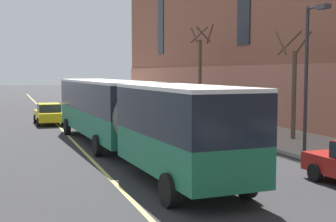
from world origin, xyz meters
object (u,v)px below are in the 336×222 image
(taxi_cab, at_px, (49,114))
(parked_car_navy_2, at_px, (164,113))
(city_bus, at_px, (125,112))
(street_tree_far_uptown, at_px, (293,85))
(street_lamp, at_px, (310,64))
(street_tree_far_downtown, at_px, (200,70))
(parked_car_black_1, at_px, (216,127))
(fire_hydrant, at_px, (223,126))
(parked_car_black_0, at_px, (128,104))

(taxi_cab, bearing_deg, parked_car_navy_2, -16.80)
(city_bus, xyz_separation_m, street_tree_far_uptown, (9.96, 1.28, 1.14))
(parked_car_navy_2, height_order, street_lamp, street_lamp)
(taxi_cab, distance_m, street_tree_far_downtown, 12.67)
(parked_car_black_1, bearing_deg, parked_car_navy_2, 89.40)
(street_lamp, bearing_deg, taxi_cab, 119.43)
(taxi_cab, relative_size, fire_hydrant, 6.10)
(street_tree_far_downtown, bearing_deg, parked_car_black_0, 115.74)
(street_tree_far_downtown, bearing_deg, street_tree_far_uptown, -90.21)
(city_bus, distance_m, parked_car_navy_2, 13.49)
(street_tree_far_uptown, bearing_deg, parked_car_black_1, 161.78)
(taxi_cab, relative_size, street_tree_far_uptown, 0.72)
(taxi_cab, bearing_deg, city_bus, -81.22)
(street_tree_far_uptown, height_order, street_tree_far_downtown, street_tree_far_downtown)
(parked_car_navy_2, distance_m, street_tree_far_downtown, 5.77)
(fire_hydrant, bearing_deg, parked_car_black_0, 95.40)
(street_lamp, bearing_deg, parked_car_black_1, 107.81)
(street_tree_far_downtown, xyz_separation_m, street_lamp, (-2.26, -17.80, 0.24))
(parked_car_black_0, bearing_deg, parked_car_black_1, -90.34)
(parked_car_black_1, bearing_deg, street_tree_far_uptown, -18.22)
(parked_car_black_1, distance_m, street_tree_far_downtown, 13.07)
(parked_car_black_1, height_order, street_lamp, street_lamp)
(parked_car_black_1, bearing_deg, fire_hydrant, 57.43)
(city_bus, bearing_deg, street_lamp, -22.49)
(taxi_cab, relative_size, street_lamp, 0.66)
(street_tree_far_uptown, distance_m, street_tree_far_downtown, 13.34)
(parked_car_navy_2, bearing_deg, street_lamp, -83.35)
(parked_car_black_1, bearing_deg, street_lamp, -72.19)
(street_tree_far_downtown, relative_size, fire_hydrant, 10.54)
(parked_car_black_0, distance_m, street_tree_far_downtown, 9.79)
(parked_car_black_0, xyz_separation_m, taxi_cab, (-8.24, -8.40, -0.00))
(parked_car_navy_2, distance_m, fire_hydrant, 6.84)
(parked_car_black_0, bearing_deg, street_tree_far_downtown, -64.26)
(parked_car_black_1, height_order, street_tree_far_downtown, street_tree_far_downtown)
(city_bus, bearing_deg, parked_car_navy_2, 63.57)
(parked_car_black_1, distance_m, fire_hydrant, 3.31)
(street_tree_far_downtown, bearing_deg, taxi_cab, -179.63)
(parked_car_black_0, relative_size, parked_car_navy_2, 0.94)
(city_bus, xyz_separation_m, parked_car_navy_2, (5.98, 12.03, -1.23))
(street_tree_far_uptown, relative_size, street_tree_far_downtown, 0.80)
(parked_car_black_0, height_order, street_lamp, street_lamp)
(city_bus, bearing_deg, street_tree_far_uptown, 7.33)
(fire_hydrant, bearing_deg, parked_car_navy_2, 104.19)
(taxi_cab, height_order, fire_hydrant, taxi_cab)
(parked_car_black_1, distance_m, street_lamp, 7.05)
(taxi_cab, distance_m, street_lamp, 20.64)
(parked_car_black_0, height_order, parked_car_black_1, same)
(parked_car_black_0, bearing_deg, street_tree_far_uptown, -79.62)
(city_bus, relative_size, parked_car_black_1, 4.70)
(parked_car_navy_2, height_order, street_tree_far_uptown, street_tree_far_uptown)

